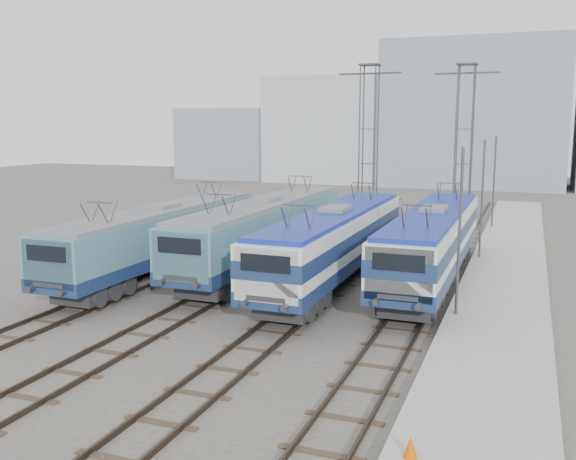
# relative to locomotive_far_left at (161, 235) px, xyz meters

# --- Properties ---
(ground) EXTENTS (160.00, 160.00, 0.00)m
(ground) POSITION_rel_locomotive_far_left_xyz_m (6.75, -4.69, -2.18)
(ground) COLOR #514C47
(platform) EXTENTS (4.00, 70.00, 0.30)m
(platform) POSITION_rel_locomotive_far_left_xyz_m (16.95, 3.31, -2.03)
(platform) COLOR #9E9E99
(platform) RESTS_ON ground
(locomotive_far_left) EXTENTS (2.76, 17.43, 3.28)m
(locomotive_far_left) POSITION_rel_locomotive_far_left_xyz_m (0.00, 0.00, 0.00)
(locomotive_far_left) COLOR navy
(locomotive_far_left) RESTS_ON ground
(locomotive_center_left) EXTENTS (2.91, 18.40, 3.46)m
(locomotive_center_left) POSITION_rel_locomotive_far_left_xyz_m (4.50, 3.13, 0.11)
(locomotive_center_left) COLOR navy
(locomotive_center_left) RESTS_ON ground
(locomotive_center_right) EXTENTS (2.84, 17.97, 3.38)m
(locomotive_center_right) POSITION_rel_locomotive_far_left_xyz_m (9.00, 1.37, 0.12)
(locomotive_center_right) COLOR navy
(locomotive_center_right) RESTS_ON ground
(locomotive_far_right) EXTENTS (2.83, 17.86, 3.36)m
(locomotive_far_right) POSITION_rel_locomotive_far_left_xyz_m (13.50, 3.26, 0.10)
(locomotive_far_right) COLOR navy
(locomotive_far_right) RESTS_ON ground
(catenary_tower_west) EXTENTS (4.50, 1.20, 12.00)m
(catenary_tower_west) POSITION_rel_locomotive_far_left_xyz_m (6.75, 17.31, 4.46)
(catenary_tower_west) COLOR #3F4247
(catenary_tower_west) RESTS_ON ground
(catenary_tower_east) EXTENTS (4.50, 1.20, 12.00)m
(catenary_tower_east) POSITION_rel_locomotive_far_left_xyz_m (13.25, 19.31, 4.46)
(catenary_tower_east) COLOR #3F4247
(catenary_tower_east) RESTS_ON ground
(mast_front) EXTENTS (0.12, 0.12, 7.00)m
(mast_front) POSITION_rel_locomotive_far_left_xyz_m (15.35, -2.69, 1.32)
(mast_front) COLOR #3F4247
(mast_front) RESTS_ON ground
(mast_mid) EXTENTS (0.12, 0.12, 7.00)m
(mast_mid) POSITION_rel_locomotive_far_left_xyz_m (15.35, 9.31, 1.32)
(mast_mid) COLOR #3F4247
(mast_mid) RESTS_ON ground
(mast_rear) EXTENTS (0.12, 0.12, 7.00)m
(mast_rear) POSITION_rel_locomotive_far_left_xyz_m (15.35, 21.31, 1.32)
(mast_rear) COLOR #3F4247
(mast_rear) RESTS_ON ground
(safety_cone) EXTENTS (0.33, 0.33, 0.52)m
(safety_cone) POSITION_rel_locomotive_far_left_xyz_m (15.63, -14.65, -1.62)
(safety_cone) COLOR #D95401
(safety_cone) RESTS_ON platform
(building_west) EXTENTS (18.00, 12.00, 14.00)m
(building_west) POSITION_rel_locomotive_far_left_xyz_m (-7.25, 57.31, 4.82)
(building_west) COLOR #A3ADB5
(building_west) RESTS_ON ground
(building_center) EXTENTS (22.00, 14.00, 18.00)m
(building_center) POSITION_rel_locomotive_far_left_xyz_m (10.75, 57.31, 6.82)
(building_center) COLOR gray
(building_center) RESTS_ON ground
(building_far_west) EXTENTS (14.00, 10.00, 10.00)m
(building_far_west) POSITION_rel_locomotive_far_left_xyz_m (-23.25, 57.31, 2.82)
(building_far_west) COLOR gray
(building_far_west) RESTS_ON ground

